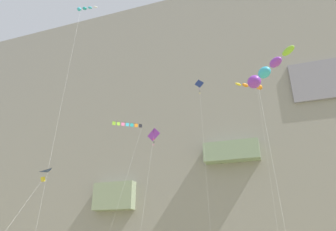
{
  "coord_description": "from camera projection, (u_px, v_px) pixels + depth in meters",
  "views": [
    {
      "loc": [
        7.37,
        -11.68,
        1.87
      ],
      "look_at": [
        -3.0,
        19.34,
        16.26
      ],
      "focal_mm": 32.42,
      "sensor_mm": 36.0,
      "label": 1
    }
  ],
  "objects": [
    {
      "name": "kite_diamond_low_right",
      "position": [
        153.0,
        137.0,
        47.1
      ],
      "size": [
        2.13,
        5.8,
        19.24
      ],
      "color": "purple",
      "rests_on": "ground"
    },
    {
      "name": "kite_delta_high_center",
      "position": [
        37.0,
        179.0,
        30.43
      ],
      "size": [
        2.06,
        6.44,
        8.61
      ],
      "color": "navy",
      "rests_on": "ground"
    },
    {
      "name": "kite_windsock_upper_left",
      "position": [
        263.0,
        73.0,
        22.47
      ],
      "size": [
        3.68,
        4.57,
        14.27
      ],
      "color": "purple",
      "rests_on": "ground"
    },
    {
      "name": "kite_windsock_mid_center",
      "position": [
        253.0,
        86.0,
        53.01
      ],
      "size": [
        4.78,
        6.44,
        28.62
      ],
      "color": "orange",
      "rests_on": "ground"
    },
    {
      "name": "kite_banner_upper_mid",
      "position": [
        127.0,
        127.0,
        52.42
      ],
      "size": [
        4.55,
        7.42,
        22.02
      ],
      "color": "black",
      "rests_on": "ground"
    },
    {
      "name": "kite_diamond_low_left",
      "position": [
        200.0,
        91.0,
        47.28
      ],
      "size": [
        1.77,
        1.64,
        26.65
      ],
      "color": "navy",
      "rests_on": "ground"
    },
    {
      "name": "cliff_face",
      "position": [
        232.0,
        112.0,
        84.62
      ],
      "size": [
        180.0,
        22.98,
        73.76
      ],
      "color": "gray",
      "rests_on": "ground"
    },
    {
      "name": "kite_windsock_near_cliff",
      "position": [
        84.0,
        10.0,
        44.33
      ],
      "size": [
        3.3,
        5.97,
        34.68
      ],
      "color": "#38B2D1",
      "rests_on": "ground"
    }
  ]
}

